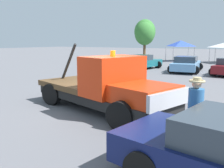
% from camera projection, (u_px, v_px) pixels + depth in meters
% --- Properties ---
extents(ground_plane, '(160.00, 160.00, 0.00)m').
position_uv_depth(ground_plane, '(101.00, 110.00, 9.60)').
color(ground_plane, slate).
extents(tow_truck, '(6.50, 3.57, 2.51)m').
position_uv_depth(tow_truck, '(107.00, 88.00, 9.17)').
color(tow_truck, black).
rests_on(tow_truck, ground).
extents(person_near_truck, '(0.39, 0.39, 1.74)m').
position_uv_depth(person_near_truck, '(196.00, 106.00, 6.14)').
color(person_near_truck, '#847051').
rests_on(person_near_truck, ground).
extents(parked_car_teal, '(2.95, 4.67, 1.34)m').
position_uv_depth(parked_car_teal, '(141.00, 62.00, 23.55)').
color(parked_car_teal, '#196670').
rests_on(parked_car_teal, ground).
extents(parked_car_skyblue, '(2.97, 4.90, 1.34)m').
position_uv_depth(parked_car_skyblue, '(186.00, 64.00, 21.28)').
color(parked_car_skyblue, '#669ED1').
rests_on(parked_car_skyblue, ground).
extents(canopy_tent_blue, '(2.96, 2.96, 2.68)m').
position_uv_depth(canopy_tent_blue, '(181.00, 43.00, 32.49)').
color(canopy_tent_blue, '#9E9EA3').
rests_on(canopy_tent_blue, ground).
extents(tree_left, '(3.40, 3.40, 6.08)m').
position_uv_depth(tree_left, '(145.00, 32.00, 40.32)').
color(tree_left, brown).
rests_on(tree_left, ground).
extents(tree_center, '(3.13, 3.13, 5.59)m').
position_uv_depth(tree_center, '(145.00, 34.00, 39.31)').
color(tree_center, brown).
rests_on(tree_center, ground).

